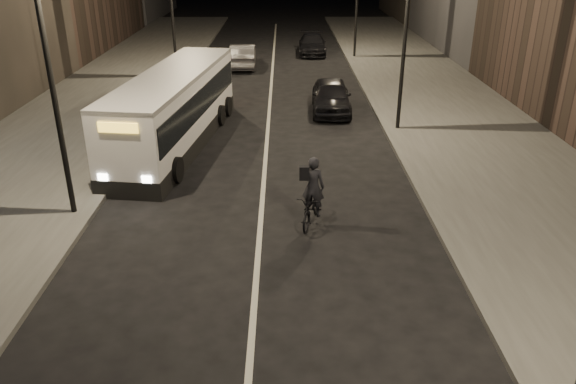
{
  "coord_description": "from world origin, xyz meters",
  "views": [
    {
      "loc": [
        0.68,
        -11.11,
        7.64
      ],
      "look_at": [
        0.8,
        2.39,
        1.5
      ],
      "focal_mm": 35.0,
      "sensor_mm": 36.0,
      "label": 1
    }
  ],
  "objects_px": {
    "streetlight_right_mid": "(401,1)",
    "cyclist_on_bicycle": "(312,202)",
    "streetlight_left_near": "(53,33)",
    "car_mid": "(243,56)",
    "car_far": "(312,44)",
    "car_near": "(331,96)",
    "city_bus": "(175,106)"
  },
  "relations": [
    {
      "from": "car_mid",
      "to": "car_near",
      "type": "bearing_deg",
      "value": 113.65
    },
    {
      "from": "car_far",
      "to": "streetlight_left_near",
      "type": "bearing_deg",
      "value": -105.98
    },
    {
      "from": "streetlight_right_mid",
      "to": "streetlight_left_near",
      "type": "height_order",
      "value": "same"
    },
    {
      "from": "cyclist_on_bicycle",
      "to": "car_near",
      "type": "distance_m",
      "value": 11.66
    },
    {
      "from": "car_mid",
      "to": "car_far",
      "type": "height_order",
      "value": "car_mid"
    },
    {
      "from": "city_bus",
      "to": "cyclist_on_bicycle",
      "type": "bearing_deg",
      "value": -46.42
    },
    {
      "from": "city_bus",
      "to": "car_mid",
      "type": "height_order",
      "value": "city_bus"
    },
    {
      "from": "cyclist_on_bicycle",
      "to": "car_near",
      "type": "height_order",
      "value": "cyclist_on_bicycle"
    },
    {
      "from": "car_near",
      "to": "car_mid",
      "type": "height_order",
      "value": "car_near"
    },
    {
      "from": "streetlight_right_mid",
      "to": "cyclist_on_bicycle",
      "type": "bearing_deg",
      "value": -114.04
    },
    {
      "from": "cyclist_on_bicycle",
      "to": "car_mid",
      "type": "relative_size",
      "value": 0.48
    },
    {
      "from": "cyclist_on_bicycle",
      "to": "car_far",
      "type": "relative_size",
      "value": 0.46
    },
    {
      "from": "car_near",
      "to": "car_mid",
      "type": "relative_size",
      "value": 1.0
    },
    {
      "from": "cyclist_on_bicycle",
      "to": "car_mid",
      "type": "bearing_deg",
      "value": 115.53
    },
    {
      "from": "city_bus",
      "to": "car_mid",
      "type": "xyz_separation_m",
      "value": [
        1.71,
        14.71,
        -0.84
      ]
    },
    {
      "from": "car_mid",
      "to": "car_far",
      "type": "distance_m",
      "value": 6.51
    },
    {
      "from": "car_far",
      "to": "city_bus",
      "type": "bearing_deg",
      "value": -106.78
    },
    {
      "from": "streetlight_left_near",
      "to": "city_bus",
      "type": "bearing_deg",
      "value": 74.94
    },
    {
      "from": "car_mid",
      "to": "car_far",
      "type": "xyz_separation_m",
      "value": [
        4.65,
        4.55,
        -0.06
      ]
    },
    {
      "from": "streetlight_right_mid",
      "to": "cyclist_on_bicycle",
      "type": "xyz_separation_m",
      "value": [
        -3.82,
        -8.57,
        -4.65
      ]
    },
    {
      "from": "streetlight_left_near",
      "to": "cyclist_on_bicycle",
      "type": "distance_m",
      "value": 8.29
    },
    {
      "from": "streetlight_right_mid",
      "to": "car_mid",
      "type": "height_order",
      "value": "streetlight_right_mid"
    },
    {
      "from": "streetlight_left_near",
      "to": "car_mid",
      "type": "height_order",
      "value": "streetlight_left_near"
    },
    {
      "from": "streetlight_left_near",
      "to": "car_near",
      "type": "xyz_separation_m",
      "value": [
        8.29,
        11.0,
        -4.6
      ]
    },
    {
      "from": "streetlight_right_mid",
      "to": "cyclist_on_bicycle",
      "type": "relative_size",
      "value": 3.78
    },
    {
      "from": "city_bus",
      "to": "streetlight_left_near",
      "type": "bearing_deg",
      "value": -97.58
    },
    {
      "from": "city_bus",
      "to": "car_far",
      "type": "bearing_deg",
      "value": 79.2
    },
    {
      "from": "streetlight_right_mid",
      "to": "car_far",
      "type": "bearing_deg",
      "value": 98.25
    },
    {
      "from": "car_near",
      "to": "car_mid",
      "type": "distance_m",
      "value": 11.24
    },
    {
      "from": "city_bus",
      "to": "car_far",
      "type": "height_order",
      "value": "city_bus"
    },
    {
      "from": "cyclist_on_bicycle",
      "to": "city_bus",
      "type": "bearing_deg",
      "value": 142.73
    },
    {
      "from": "car_far",
      "to": "cyclist_on_bicycle",
      "type": "bearing_deg",
      "value": -91.23
    }
  ]
}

